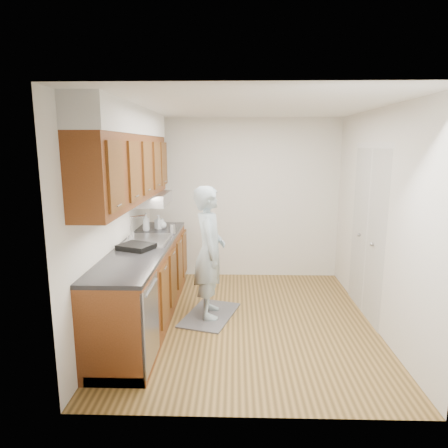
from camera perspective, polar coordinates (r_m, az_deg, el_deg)
name	(u,v)px	position (r m, az deg, el deg)	size (l,w,h in m)	color
floor	(245,321)	(4.97, 3.06, -13.63)	(3.50, 3.50, 0.00)	olive
ceiling	(248,106)	(4.53, 3.40, 16.44)	(3.50, 3.50, 0.00)	white
wall_left	(117,219)	(4.78, -15.04, 0.76)	(0.02, 3.50, 2.50)	silver
wall_right	(378,220)	(4.87, 21.16, 0.56)	(0.02, 3.50, 2.50)	silver
wall_back	(243,199)	(6.32, 2.78, 3.58)	(3.00, 0.02, 2.50)	silver
counter	(145,281)	(4.90, -11.19, -8.03)	(0.64, 2.80, 1.30)	brown
upper_cabinets	(130,157)	(4.71, -13.33, 9.25)	(0.47, 2.80, 1.21)	brown
closet_door	(367,233)	(5.18, 19.77, -1.27)	(0.02, 1.22, 2.05)	white
floor_mat	(210,315)	(5.10, -2.03, -12.84)	(0.53, 0.91, 0.02)	slate
person	(209,243)	(4.80, -2.10, -2.80)	(0.64, 0.43, 1.82)	#A4BBC7
soap_bottle_a	(146,222)	(5.51, -11.08, 0.30)	(0.10, 0.10, 0.25)	white
soap_bottle_b	(159,222)	(5.62, -9.31, 0.31)	(0.09, 0.09, 0.20)	white
soap_bottle_c	(162,223)	(5.63, -8.80, 0.10)	(0.12, 0.12, 0.15)	white
soda_can	(173,229)	(5.34, -7.32, -0.70)	(0.06, 0.06, 0.11)	#AC211D
steel_can	(173,229)	(5.28, -7.36, -0.73)	(0.07, 0.07, 0.13)	#A5A5AA
dish_rack	(136,247)	(4.58, -12.42, -3.17)	(0.36, 0.30, 0.06)	black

